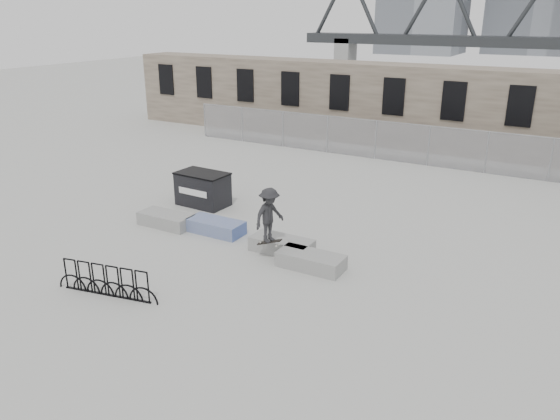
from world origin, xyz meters
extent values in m
plane|color=#A4A5A0|center=(0.00, 0.00, 0.00)|extent=(120.00, 120.00, 0.00)
cube|color=#6A5C4E|center=(0.00, 16.25, 2.25)|extent=(36.00, 2.50, 4.50)
cube|color=black|center=(-16.00, 14.98, 2.90)|extent=(1.20, 0.12, 2.00)
cube|color=black|center=(-12.80, 14.98, 2.90)|extent=(1.20, 0.12, 2.00)
cube|color=black|center=(-9.60, 14.98, 2.90)|extent=(1.20, 0.12, 2.00)
cube|color=black|center=(-6.40, 14.98, 2.90)|extent=(1.20, 0.12, 2.00)
cube|color=black|center=(-3.20, 14.98, 2.90)|extent=(1.20, 0.12, 2.00)
cube|color=black|center=(0.00, 14.98, 2.90)|extent=(1.20, 0.12, 2.00)
cube|color=black|center=(3.20, 14.98, 2.90)|extent=(1.20, 0.12, 2.00)
cube|color=black|center=(6.40, 14.98, 2.90)|extent=(1.20, 0.12, 2.00)
cylinder|color=gray|center=(-11.00, 12.50, 1.00)|extent=(0.06, 0.06, 2.00)
cylinder|color=gray|center=(-8.25, 12.50, 1.00)|extent=(0.06, 0.06, 2.00)
cylinder|color=gray|center=(-5.50, 12.50, 1.00)|extent=(0.06, 0.06, 2.00)
cylinder|color=gray|center=(-2.75, 12.50, 1.00)|extent=(0.06, 0.06, 2.00)
cylinder|color=gray|center=(0.00, 12.50, 1.00)|extent=(0.06, 0.06, 2.00)
cylinder|color=gray|center=(2.75, 12.50, 1.00)|extent=(0.06, 0.06, 2.00)
cylinder|color=gray|center=(5.50, 12.50, 1.00)|extent=(0.06, 0.06, 2.00)
cylinder|color=gray|center=(8.25, 12.50, 1.00)|extent=(0.06, 0.06, 2.00)
cube|color=#99999E|center=(0.00, 12.50, 1.00)|extent=(22.00, 0.02, 2.00)
cylinder|color=gray|center=(0.00, 12.50, 2.00)|extent=(22.00, 0.04, 0.04)
cube|color=#989895|center=(-3.13, -0.24, 0.23)|extent=(2.00, 0.90, 0.46)
cube|color=#2D471E|center=(-3.13, -0.24, 0.40)|extent=(1.76, 0.66, 0.10)
cube|color=#344E9D|center=(-1.19, 0.10, 0.23)|extent=(2.00, 0.90, 0.46)
cube|color=#2D471E|center=(-1.19, 0.10, 0.40)|extent=(1.76, 0.66, 0.10)
cube|color=#989895|center=(1.60, -0.17, 0.23)|extent=(2.00, 0.90, 0.46)
cube|color=#2D471E|center=(1.60, -0.17, 0.40)|extent=(1.76, 0.66, 0.10)
cube|color=#989895|center=(2.92, -0.74, 0.23)|extent=(2.00, 0.90, 0.46)
cube|color=#2D471E|center=(2.92, -0.74, 0.40)|extent=(1.76, 0.66, 0.10)
cube|color=black|center=(-3.34, 2.23, 0.64)|extent=(2.02, 1.27, 1.28)
cube|color=black|center=(-3.34, 2.23, 1.30)|extent=(2.07, 1.32, 0.06)
cube|color=white|center=(-3.37, 1.62, 0.69)|extent=(1.38, 0.08, 0.25)
cube|color=black|center=(-1.11, -4.98, 0.02)|extent=(2.66, 0.56, 0.04)
torus|color=black|center=(-2.21, -5.19, 0.45)|extent=(0.88, 0.21, 0.89)
torus|color=black|center=(-1.77, -5.11, 0.45)|extent=(0.88, 0.21, 0.89)
torus|color=black|center=(-1.33, -5.03, 0.45)|extent=(0.88, 0.21, 0.89)
torus|color=black|center=(-0.89, -4.94, 0.45)|extent=(0.88, 0.21, 0.89)
torus|color=black|center=(-0.44, -4.86, 0.45)|extent=(0.88, 0.21, 0.89)
torus|color=black|center=(0.00, -4.78, 0.45)|extent=(0.88, 0.21, 0.89)
cube|color=gray|center=(-20.00, 55.00, 2.00)|extent=(2.00, 3.00, 4.00)
imported|color=#242426|center=(1.57, -0.89, 1.49)|extent=(0.88, 1.22, 1.70)
cube|color=black|center=(1.57, -0.89, 0.61)|extent=(0.79, 0.31, 0.26)
cylinder|color=beige|center=(1.29, -0.96, 0.56)|extent=(0.06, 0.03, 0.06)
cylinder|color=beige|center=(1.29, -0.82, 0.56)|extent=(0.06, 0.03, 0.06)
cylinder|color=beige|center=(1.85, -0.96, 0.56)|extent=(0.06, 0.03, 0.06)
cylinder|color=beige|center=(1.85, -0.82, 0.56)|extent=(0.06, 0.03, 0.06)
camera|label=1|loc=(9.44, -14.04, 7.23)|focal=35.00mm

